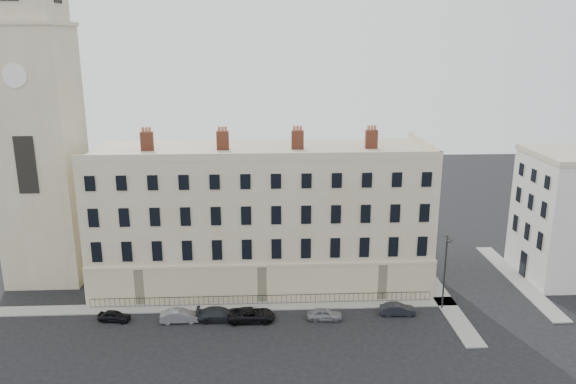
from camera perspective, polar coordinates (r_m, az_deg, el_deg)
name	(u,v)px	position (r m, az deg, el deg)	size (l,w,h in m)	color
ground	(326,329)	(54.67, 3.90, -13.75)	(160.00, 160.00, 0.00)	black
terrace	(262,216)	(62.34, -2.71, -2.44)	(36.22, 12.22, 17.00)	#BBAF8B
church_tower	(36,114)	(66.38, -24.25, 7.21)	(8.00, 8.13, 44.00)	#BBAF8B
adjacent_building	(572,218)	(70.80, 26.92, -2.37)	(10.00, 10.00, 14.00)	silver
pavement_terrace	(223,307)	(58.86, -6.59, -11.50)	(48.00, 2.00, 0.12)	gray
pavement_east_return	(436,289)	(64.27, 14.81, -9.52)	(2.00, 24.00, 0.12)	gray
pavement_adjacent	(517,280)	(69.54, 22.28, -8.24)	(2.00, 20.00, 0.12)	gray
railings	(262,300)	(58.86, -2.63, -10.87)	(35.00, 0.04, 0.96)	black
car_a	(114,316)	(58.22, -17.24, -11.94)	(1.26, 3.13, 1.07)	black
car_b	(180,316)	(56.52, -10.90, -12.25)	(1.32, 3.79, 1.25)	slate
car_c	(220,314)	(56.20, -6.97, -12.22)	(1.81, 4.45, 1.29)	black
car_d	(251,315)	(55.82, -3.75, -12.33)	(2.14, 4.65, 1.29)	black
car_e	(325,314)	(56.05, 3.76, -12.29)	(1.37, 3.41, 1.16)	gray
car_f	(398,309)	(57.89, 11.09, -11.61)	(1.22, 3.51, 1.16)	black
streetlamp	(445,269)	(58.37, 15.66, -7.54)	(0.54, 1.70, 7.95)	#2C2B30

